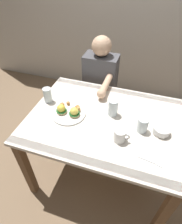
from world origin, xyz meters
The scene contains 10 objects.
ground_plane centered at (0.00, 0.00, 0.00)m, with size 6.00×6.00×0.00m, color #7F664C.
dining_table centered at (0.00, 0.00, 0.63)m, with size 1.20×0.90×0.74m.
eggs_benedict_plate centered at (-0.29, -0.04, 0.77)m, with size 0.27×0.27×0.09m.
fruit_bowl centered at (0.42, -0.02, 0.77)m, with size 0.12×0.12×0.05m.
coffee_mug centered at (0.15, -0.18, 0.79)m, with size 0.11×0.08×0.09m.
fork centered at (0.38, -0.28, 0.74)m, with size 0.16×0.04×0.00m.
water_glass_near centered at (0.28, -0.03, 0.79)m, with size 0.08×0.08×0.11m.
water_glass_far centered at (-0.52, 0.06, 0.80)m, with size 0.07×0.07×0.13m.
water_glass_extra centered at (0.04, 0.07, 0.80)m, with size 0.08×0.08×0.14m.
diner_person centered at (-0.22, 0.60, 0.65)m, with size 0.34×0.54×1.14m.
Camera 1 is at (0.22, -1.03, 1.76)m, focal length 30.09 mm.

